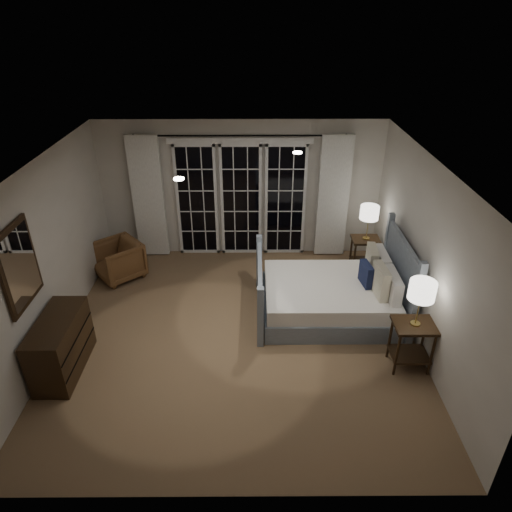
{
  "coord_description": "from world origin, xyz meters",
  "views": [
    {
      "loc": [
        0.23,
        -5.23,
        4.2
      ],
      "look_at": [
        0.26,
        0.42,
        1.05
      ],
      "focal_mm": 32.0,
      "sensor_mm": 36.0,
      "label": 1
    }
  ],
  "objects_px": {
    "nightstand_left": "(412,338)",
    "armchair": "(118,260)",
    "bed": "(332,295)",
    "dresser": "(61,345)",
    "nightstand_right": "(365,250)",
    "lamp_right": "(369,213)",
    "lamp_left": "(422,291)"
  },
  "relations": [
    {
      "from": "nightstand_left",
      "to": "armchair",
      "type": "xyz_separation_m",
      "value": [
        -4.35,
        2.25,
        -0.12
      ]
    },
    {
      "from": "bed",
      "to": "dresser",
      "type": "height_order",
      "value": "bed"
    },
    {
      "from": "nightstand_right",
      "to": "dresser",
      "type": "height_order",
      "value": "dresser"
    },
    {
      "from": "nightstand_left",
      "to": "nightstand_right",
      "type": "xyz_separation_m",
      "value": [
        -0.07,
        2.47,
        -0.04
      ]
    },
    {
      "from": "nightstand_left",
      "to": "dresser",
      "type": "distance_m",
      "value": 4.48
    },
    {
      "from": "armchair",
      "to": "bed",
      "type": "bearing_deg",
      "value": 31.78
    },
    {
      "from": "nightstand_right",
      "to": "lamp_right",
      "type": "distance_m",
      "value": 0.7
    },
    {
      "from": "nightstand_right",
      "to": "lamp_left",
      "type": "bearing_deg",
      "value": -88.27
    },
    {
      "from": "nightstand_right",
      "to": "lamp_right",
      "type": "relative_size",
      "value": 1.02
    },
    {
      "from": "bed",
      "to": "lamp_right",
      "type": "bearing_deg",
      "value": 59.72
    },
    {
      "from": "lamp_left",
      "to": "lamp_right",
      "type": "distance_m",
      "value": 2.47
    },
    {
      "from": "bed",
      "to": "dresser",
      "type": "distance_m",
      "value": 3.85
    },
    {
      "from": "lamp_left",
      "to": "lamp_right",
      "type": "bearing_deg",
      "value": 91.73
    },
    {
      "from": "nightstand_right",
      "to": "dresser",
      "type": "distance_m",
      "value": 5.07
    },
    {
      "from": "bed",
      "to": "lamp_left",
      "type": "xyz_separation_m",
      "value": [
        0.83,
        -1.18,
        0.86
      ]
    },
    {
      "from": "bed",
      "to": "nightstand_left",
      "type": "height_order",
      "value": "bed"
    },
    {
      "from": "lamp_left",
      "to": "dresser",
      "type": "distance_m",
      "value": 4.55
    },
    {
      "from": "bed",
      "to": "armchair",
      "type": "height_order",
      "value": "bed"
    },
    {
      "from": "bed",
      "to": "armchair",
      "type": "distance_m",
      "value": 3.68
    },
    {
      "from": "dresser",
      "to": "lamp_right",
      "type": "bearing_deg",
      "value": 29.64
    },
    {
      "from": "nightstand_right",
      "to": "lamp_left",
      "type": "distance_m",
      "value": 2.59
    },
    {
      "from": "nightstand_left",
      "to": "dresser",
      "type": "xyz_separation_m",
      "value": [
        -4.48,
        -0.04,
        -0.06
      ]
    },
    {
      "from": "dresser",
      "to": "lamp_left",
      "type": "bearing_deg",
      "value": 0.47
    },
    {
      "from": "lamp_right",
      "to": "lamp_left",
      "type": "bearing_deg",
      "value": -88.27
    },
    {
      "from": "nightstand_left",
      "to": "lamp_left",
      "type": "height_order",
      "value": "lamp_left"
    },
    {
      "from": "nightstand_left",
      "to": "armchair",
      "type": "relative_size",
      "value": 0.93
    },
    {
      "from": "bed",
      "to": "nightstand_left",
      "type": "relative_size",
      "value": 3.13
    },
    {
      "from": "nightstand_left",
      "to": "armchair",
      "type": "bearing_deg",
      "value": 152.65
    },
    {
      "from": "nightstand_right",
      "to": "lamp_left",
      "type": "height_order",
      "value": "lamp_left"
    },
    {
      "from": "lamp_left",
      "to": "armchair",
      "type": "xyz_separation_m",
      "value": [
        -4.35,
        2.25,
        -0.85
      ]
    },
    {
      "from": "nightstand_left",
      "to": "dresser",
      "type": "height_order",
      "value": "dresser"
    },
    {
      "from": "bed",
      "to": "lamp_right",
      "type": "xyz_separation_m",
      "value": [
        0.75,
        1.29,
        0.79
      ]
    }
  ]
}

